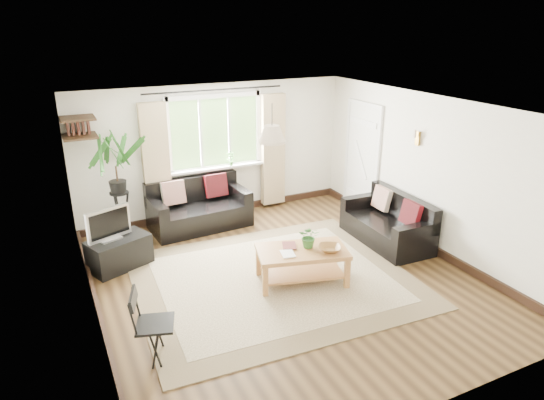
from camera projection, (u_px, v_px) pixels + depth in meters
name	position (u px, v px, depth m)	size (l,w,h in m)	color
floor	(284.00, 279.00, 6.83)	(5.50, 5.50, 0.00)	black
ceiling	(286.00, 108.00, 5.99)	(5.50, 5.50, 0.00)	white
wall_back	(215.00, 151.00, 8.73)	(5.00, 0.02, 2.40)	white
wall_front	(435.00, 301.00, 4.09)	(5.00, 0.02, 2.40)	white
wall_left	(86.00, 233.00, 5.39)	(0.02, 5.50, 2.40)	white
wall_right	(430.00, 174.00, 7.43)	(0.02, 5.50, 2.40)	white
rug	(274.00, 279.00, 6.79)	(3.72, 3.19, 0.02)	beige
window	(215.00, 133.00, 8.57)	(2.50, 0.16, 2.16)	white
door	(362.00, 160.00, 8.92)	(0.06, 0.96, 2.06)	silver
corner_shelf	(79.00, 127.00, 7.35)	(0.50, 0.50, 0.34)	black
pendant_lamp	(272.00, 130.00, 6.45)	(0.36, 0.36, 0.54)	beige
wall_sconce	(416.00, 136.00, 7.47)	(0.12, 0.12, 0.28)	beige
sofa_back	(199.00, 206.00, 8.40)	(1.69, 0.84, 0.79)	black
sofa_right	(387.00, 221.00, 7.84)	(0.79, 1.58, 0.74)	black
coffee_table	(302.00, 266.00, 6.66)	(1.22, 0.66, 0.50)	#955630
table_plant	(309.00, 237.00, 6.59)	(0.28, 0.24, 0.31)	#2E6127
bowl	(330.00, 248.00, 6.52)	(0.30, 0.30, 0.07)	brown
book_a	(281.00, 254.00, 6.42)	(0.17, 0.23, 0.02)	white
book_b	(283.00, 246.00, 6.65)	(0.18, 0.25, 0.02)	brown
tv_stand	(119.00, 253.00, 7.08)	(0.85, 0.48, 0.46)	black
tv	(109.00, 223.00, 6.87)	(0.66, 0.22, 0.50)	#A5A5AA
palm_stand	(118.00, 188.00, 7.75)	(0.70, 0.70, 1.79)	black
folding_chair	(155.00, 325.00, 5.09)	(0.42, 0.42, 0.82)	black
sill_plant	(231.00, 158.00, 8.77)	(0.14, 0.10, 0.27)	#2D6023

